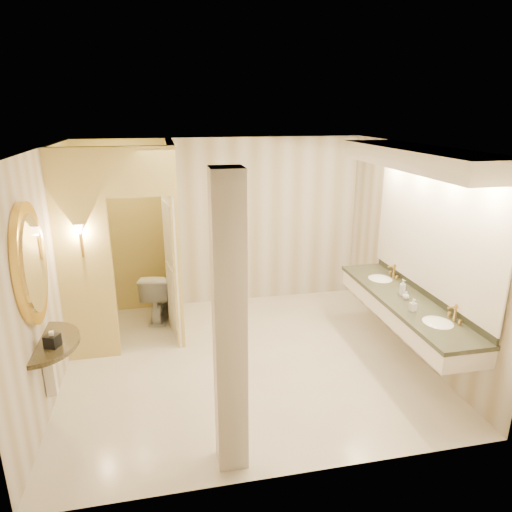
# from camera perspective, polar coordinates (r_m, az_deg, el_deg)

# --- Properties ---
(floor) EXTENTS (4.50, 4.50, 0.00)m
(floor) POSITION_cam_1_polar(r_m,az_deg,el_deg) (6.08, -1.25, -12.88)
(floor) COLOR white
(floor) RESTS_ON ground
(ceiling) EXTENTS (4.50, 4.50, 0.00)m
(ceiling) POSITION_cam_1_polar(r_m,az_deg,el_deg) (5.24, -1.45, 13.39)
(ceiling) COLOR silver
(ceiling) RESTS_ON wall_back
(wall_back) EXTENTS (4.50, 0.02, 2.70)m
(wall_back) POSITION_cam_1_polar(r_m,az_deg,el_deg) (7.41, -4.15, 4.11)
(wall_back) COLOR beige
(wall_back) RESTS_ON floor
(wall_front) EXTENTS (4.50, 0.02, 2.70)m
(wall_front) POSITION_cam_1_polar(r_m,az_deg,el_deg) (3.72, 4.34, -10.43)
(wall_front) COLOR beige
(wall_front) RESTS_ON floor
(wall_left) EXTENTS (0.02, 4.00, 2.70)m
(wall_left) POSITION_cam_1_polar(r_m,az_deg,el_deg) (5.59, -24.68, -2.17)
(wall_left) COLOR beige
(wall_left) RESTS_ON floor
(wall_right) EXTENTS (0.02, 4.00, 2.70)m
(wall_right) POSITION_cam_1_polar(r_m,az_deg,el_deg) (6.30, 19.24, 0.63)
(wall_right) COLOR beige
(wall_right) RESTS_ON floor
(toilet_closet) EXTENTS (1.50, 1.55, 2.70)m
(toilet_closet) POSITION_cam_1_polar(r_m,az_deg,el_deg) (6.35, -12.87, 1.68)
(toilet_closet) COLOR #E7D778
(toilet_closet) RESTS_ON floor
(wall_sconce) EXTENTS (0.14, 0.14, 0.42)m
(wall_sconce) POSITION_cam_1_polar(r_m,az_deg,el_deg) (5.82, -21.18, 2.97)
(wall_sconce) COLOR #BF8F3D
(wall_sconce) RESTS_ON toilet_closet
(vanity) EXTENTS (0.75, 2.77, 2.09)m
(vanity) POSITION_cam_1_polar(r_m,az_deg,el_deg) (5.76, 19.19, 1.97)
(vanity) COLOR white
(vanity) RESTS_ON floor
(console_shelf) EXTENTS (0.93, 0.93, 1.91)m
(console_shelf) POSITION_cam_1_polar(r_m,az_deg,el_deg) (4.97, -25.84, -4.88)
(console_shelf) COLOR black
(console_shelf) RESTS_ON floor
(pillar) EXTENTS (0.27, 0.27, 2.70)m
(pillar) POSITION_cam_1_polar(r_m,az_deg,el_deg) (3.88, -3.33, -9.10)
(pillar) COLOR white
(pillar) RESTS_ON floor
(tissue_box) EXTENTS (0.16, 0.16, 0.13)m
(tissue_box) POSITION_cam_1_polar(r_m,az_deg,el_deg) (4.98, -24.10, -9.66)
(tissue_box) COLOR black
(tissue_box) RESTS_ON console_shelf
(toilet) EXTENTS (0.55, 0.82, 0.78)m
(toilet) POSITION_cam_1_polar(r_m,az_deg,el_deg) (7.18, -12.19, -4.81)
(toilet) COLOR white
(toilet) RESTS_ON floor
(soap_bottle_a) EXTENTS (0.08, 0.08, 0.15)m
(soap_bottle_a) POSITION_cam_1_polar(r_m,az_deg,el_deg) (5.62, 19.06, -5.80)
(soap_bottle_a) COLOR beige
(soap_bottle_a) RESTS_ON vanity
(soap_bottle_b) EXTENTS (0.09, 0.09, 0.11)m
(soap_bottle_b) POSITION_cam_1_polar(r_m,az_deg,el_deg) (5.92, 18.24, -4.70)
(soap_bottle_b) COLOR silver
(soap_bottle_b) RESTS_ON vanity
(soap_bottle_c) EXTENTS (0.10, 0.10, 0.21)m
(soap_bottle_c) POSITION_cam_1_polar(r_m,az_deg,el_deg) (6.01, 17.85, -3.77)
(soap_bottle_c) COLOR #C6B28C
(soap_bottle_c) RESTS_ON vanity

